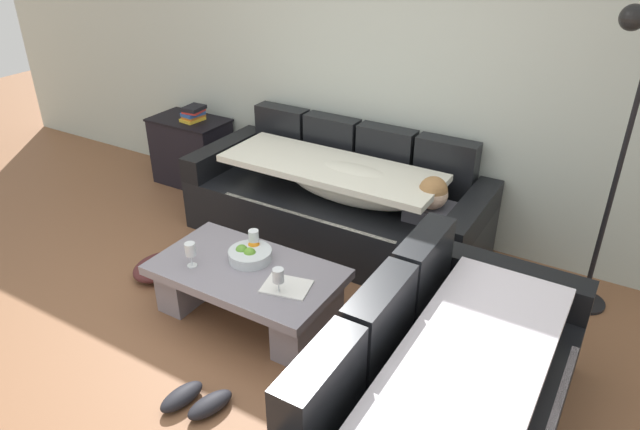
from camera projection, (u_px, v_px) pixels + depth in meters
ground_plane at (220, 364)px, 3.44m from camera, size 14.00×14.00×0.00m
back_wall at (387, 60)px, 4.41m from camera, size 9.00×0.10×2.70m
couch_along_wall at (340, 203)px, 4.55m from camera, size 2.33×0.92×0.88m
couch_near_window at (443, 407)px, 2.71m from camera, size 0.92×1.97×0.88m
coffee_table at (248, 286)px, 3.72m from camera, size 1.20×0.68×0.38m
fruit_bowl at (250, 254)px, 3.72m from camera, size 0.28×0.28×0.10m
wine_glass_near_left at (190, 250)px, 3.62m from camera, size 0.07×0.07×0.17m
wine_glass_near_right at (278, 277)px, 3.37m from camera, size 0.07×0.07×0.17m
wine_glass_far_back at (254, 237)px, 3.76m from camera, size 0.07×0.07×0.17m
open_magazine at (287, 286)px, 3.47m from camera, size 0.32×0.27×0.01m
side_cabinet at (192, 151)px, 5.51m from camera, size 0.72×0.44×0.64m
book_stack_on_cabinet at (193, 113)px, 5.29m from camera, size 0.19×0.22×0.14m
floor_lamp at (613, 152)px, 3.42m from camera, size 0.33×0.31×1.95m
pair_of_shoes at (196, 401)px, 3.13m from camera, size 0.35×0.33×0.09m
crumpled_garment at (159, 267)px, 4.24m from camera, size 0.32×0.40×0.12m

